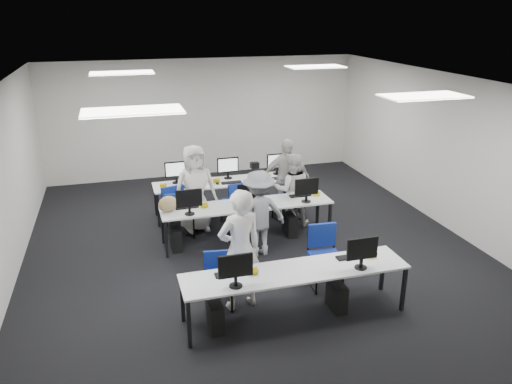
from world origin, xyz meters
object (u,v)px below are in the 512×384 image
object	(u,v)px
chair_4	(293,207)
photographer	(259,214)
student_3	(286,179)
student_0	(240,250)
chair_6	(235,211)
chair_7	(287,207)
student_1	(292,190)
chair_2	(178,222)
chair_3	(245,216)
desk_front	(296,274)
chair_0	(218,290)
student_2	(195,188)
chair_5	(176,219)
desk_mid	(247,207)
chair_1	(325,267)

from	to	relation	value
chair_4	photographer	bearing A→B (deg)	-114.00
student_3	student_0	bearing A→B (deg)	-109.41
chair_6	chair_7	world-z (taller)	chair_6
student_0	student_1	bearing A→B (deg)	-135.48
chair_2	chair_3	size ratio (longest dim) A/B	1.12
student_3	chair_4	bearing A→B (deg)	-61.36
chair_4	desk_front	bearing A→B (deg)	-92.14
chair_4	chair_6	xyz separation A→B (m)	(-1.20, 0.13, -0.00)
chair_0	student_2	size ratio (longest dim) A/B	0.47
student_2	student_3	distance (m)	1.92
chair_5	desk_mid	bearing A→B (deg)	-22.74
chair_3	desk_front	bearing A→B (deg)	-78.50
chair_2	student_1	size ratio (longest dim) A/B	0.65
chair_0	photographer	bearing A→B (deg)	61.73
desk_front	chair_2	distance (m)	3.38
photographer	chair_1	bearing A→B (deg)	110.83
student_1	student_0	bearing A→B (deg)	72.02
student_0	student_2	bearing A→B (deg)	-98.66
desk_front	photographer	world-z (taller)	photographer
photographer	desk_front	bearing A→B (deg)	81.33
desk_front	chair_0	xyz separation A→B (m)	(-0.99, 0.56, -0.42)
chair_5	chair_6	size ratio (longest dim) A/B	0.92
chair_1	chair_5	size ratio (longest dim) A/B	1.12
chair_0	student_1	xyz separation A→B (m)	(2.06, 2.53, 0.49)
desk_front	desk_mid	world-z (taller)	same
student_2	student_3	xyz separation A→B (m)	(1.91, 0.13, -0.02)
chair_3	chair_4	size ratio (longest dim) A/B	0.90
desk_mid	student_2	xyz separation A→B (m)	(-0.84, 0.76, 0.18)
student_3	chair_3	bearing A→B (deg)	-147.14
chair_7	photographer	bearing A→B (deg)	-147.90
chair_5	student_0	bearing A→B (deg)	-71.10
chair_0	chair_3	world-z (taller)	chair_3
chair_3	chair_6	size ratio (longest dim) A/B	0.91
chair_3	chair_0	bearing A→B (deg)	-99.91
desk_front	student_2	distance (m)	3.47
desk_front	chair_0	world-z (taller)	chair_0
desk_front	chair_3	distance (m)	3.12
chair_1	student_3	world-z (taller)	student_3
student_0	student_3	xyz separation A→B (m)	(1.75, 3.03, -0.07)
chair_7	student_1	bearing A→B (deg)	-109.08
desk_mid	student_2	bearing A→B (deg)	137.75
student_1	student_3	world-z (taller)	student_3
chair_0	chair_7	size ratio (longest dim) A/B	0.92
chair_2	chair_3	distance (m)	1.33
chair_3	student_1	world-z (taller)	student_1
desk_front	chair_0	size ratio (longest dim) A/B	3.93
chair_5	student_1	xyz separation A→B (m)	(2.31, -0.25, 0.47)
chair_4	chair_7	world-z (taller)	chair_4
desk_front	desk_mid	bearing A→B (deg)	90.00
desk_mid	chair_4	world-z (taller)	chair_4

